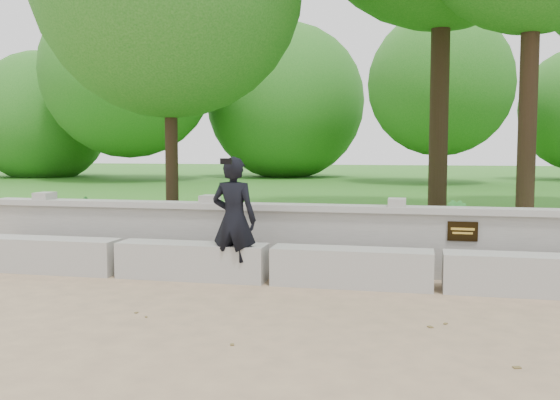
{
  "coord_description": "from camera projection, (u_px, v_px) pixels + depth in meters",
  "views": [
    {
      "loc": [
        -0.26,
        -5.41,
        1.64
      ],
      "look_at": [
        -1.88,
        1.95,
        1.01
      ],
      "focal_mm": 40.0,
      "sensor_mm": 36.0,
      "label": 1
    }
  ],
  "objects": [
    {
      "name": "man_main",
      "position": [
        234.0,
        220.0,
        7.56
      ],
      "size": [
        0.6,
        0.54,
        1.54
      ],
      "color": "black",
      "rests_on": "ground"
    },
    {
      "name": "ground",
      "position": [
        445.0,
        339.0,
        5.35
      ],
      "size": [
        80.0,
        80.0,
        0.0
      ],
      "primitive_type": "plane",
      "color": "tan",
      "rests_on": "ground"
    },
    {
      "name": "lawn",
      "position": [
        425.0,
        198.0,
        18.96
      ],
      "size": [
        40.0,
        22.0,
        0.25
      ],
      "primitive_type": "cube",
      "color": "#316D1B",
      "rests_on": "ground"
    },
    {
      "name": "parapet_wall",
      "position": [
        437.0,
        241.0,
        7.84
      ],
      "size": [
        12.5,
        0.35,
        0.9
      ],
      "color": "#9F9C96",
      "rests_on": "ground"
    },
    {
      "name": "concrete_bench",
      "position": [
        438.0,
        271.0,
        7.18
      ],
      "size": [
        11.9,
        0.45,
        0.45
      ],
      "color": "#A9A6A0",
      "rests_on": "ground"
    },
    {
      "name": "shrub_d",
      "position": [
        237.0,
        218.0,
        9.71
      ],
      "size": [
        0.44,
        0.45,
        0.6
      ],
      "primitive_type": "imported",
      "rotation": [
        0.0,
        0.0,
        5.34
      ],
      "color": "#2B802D",
      "rests_on": "lawn"
    },
    {
      "name": "shrub_a",
      "position": [
        86.0,
        213.0,
        10.64
      ],
      "size": [
        0.36,
        0.33,
        0.56
      ],
      "primitive_type": "imported",
      "rotation": [
        0.0,
        0.0,
        0.57
      ],
      "color": "#2B802D",
      "rests_on": "lawn"
    },
    {
      "name": "shrub_b",
      "position": [
        457.0,
        226.0,
        8.45
      ],
      "size": [
        0.48,
        0.46,
        0.68
      ],
      "primitive_type": "imported",
      "rotation": [
        0.0,
        0.0,
        2.53
      ],
      "color": "#2B802D",
      "rests_on": "lawn"
    }
  ]
}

